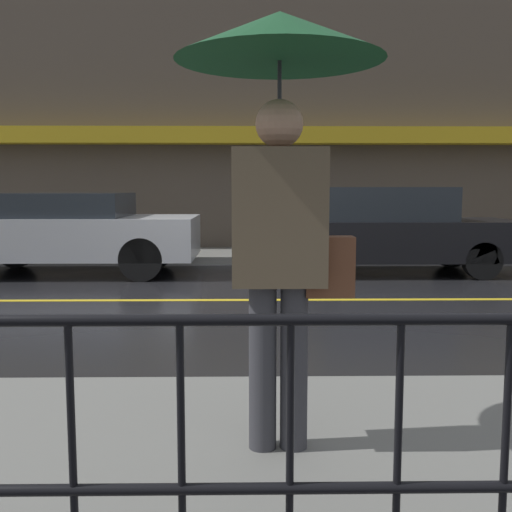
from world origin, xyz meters
The scene contains 9 objects.
ground_plane centered at (0.00, 0.00, 0.00)m, with size 80.00×80.00×0.00m, color black.
sidewalk_near centered at (0.00, -5.01, 0.07)m, with size 28.00×2.64×0.15m.
sidewalk_far centered at (0.00, 4.64, 0.07)m, with size 28.00×1.90×0.15m.
lane_marking centered at (0.00, 0.00, 0.00)m, with size 25.20×0.12×0.01m.
building_storefront centered at (0.00, 5.71, 2.88)m, with size 28.00×0.85×5.80m.
railing_foreground centered at (0.00, -6.08, 0.75)m, with size 12.00×0.04×0.96m.
pedestrian centered at (0.68, -4.85, 1.81)m, with size 1.01×1.01×2.16m.
car_silver centered at (-2.50, 2.50, 0.74)m, with size 4.22×1.91×1.39m.
car_black centered at (2.99, 2.50, 0.75)m, with size 4.17×1.73×1.49m.
Camera 1 is at (0.52, -7.79, 1.47)m, focal length 42.00 mm.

